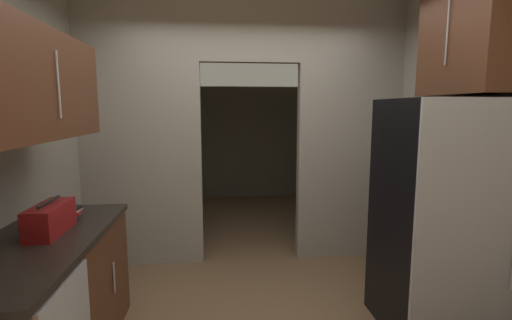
{
  "coord_description": "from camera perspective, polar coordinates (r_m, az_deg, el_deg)",
  "views": [
    {
      "loc": [
        -0.31,
        -2.38,
        1.64
      ],
      "look_at": [
        0.02,
        0.7,
        1.21
      ],
      "focal_mm": 25.74,
      "sensor_mm": 36.0,
      "label": 1
    }
  ],
  "objects": [
    {
      "name": "kitchen_partition",
      "position": [
        3.89,
        -1.81,
        5.95
      ],
      "size": [
        3.39,
        0.12,
        2.81
      ],
      "color": "#ADA899",
      "rests_on": "ground"
    },
    {
      "name": "upper_cabinet_fridgeside",
      "position": [
        3.19,
        30.55,
        18.16
      ],
      "size": [
        0.36,
        0.81,
        1.04
      ],
      "color": "brown"
    },
    {
      "name": "adjoining_room_shell",
      "position": [
        5.89,
        -3.16,
        5.6
      ],
      "size": [
        3.39,
        2.97,
        2.81
      ],
      "color": "gray",
      "rests_on": "ground"
    },
    {
      "name": "upper_cabinet_counterside",
      "position": [
        2.43,
        -32.39,
        9.9
      ],
      "size": [
        0.36,
        1.44,
        0.62
      ],
      "color": "brown"
    },
    {
      "name": "lower_cabinet_run",
      "position": [
        2.71,
        -30.17,
        -19.53
      ],
      "size": [
        0.66,
        1.6,
        0.88
      ],
      "color": "brown",
      "rests_on": "ground"
    },
    {
      "name": "boombox",
      "position": [
        2.61,
        -29.41,
        -7.99
      ],
      "size": [
        0.17,
        0.41,
        0.21
      ],
      "color": "maroon",
      "rests_on": "lower_cabinet_run"
    },
    {
      "name": "refrigerator",
      "position": [
        3.02,
        26.28,
        -7.99
      ],
      "size": [
        0.74,
        0.74,
        1.72
      ],
      "color": "black",
      "rests_on": "ground"
    },
    {
      "name": "book_stack",
      "position": [
        2.93,
        -26.76,
        -7.23
      ],
      "size": [
        0.13,
        0.17,
        0.07
      ],
      "color": "#2D609E",
      "rests_on": "lower_cabinet_run"
    }
  ]
}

